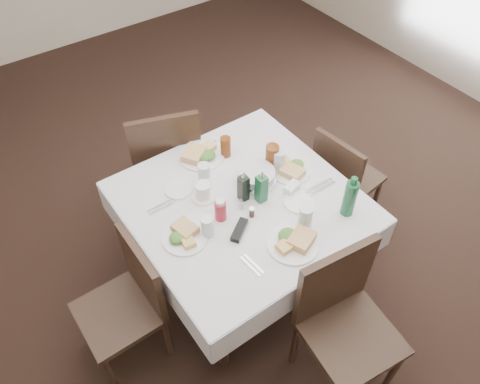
{
  "coord_description": "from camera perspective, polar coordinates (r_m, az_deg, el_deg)",
  "views": [
    {
      "loc": [
        -1.17,
        -1.68,
        2.82
      ],
      "look_at": [
        -0.1,
        -0.16,
        0.8
      ],
      "focal_mm": 35.0,
      "sensor_mm": 36.0,
      "label": 1
    }
  ],
  "objects": [
    {
      "name": "dining_table",
      "position": [
        2.82,
        0.16,
        -2.16
      ],
      "size": [
        1.29,
        1.29,
        0.76
      ],
      "color": "black",
      "rests_on": "ground"
    },
    {
      "name": "chair_north",
      "position": [
        3.35,
        -9.02,
        4.35
      ],
      "size": [
        0.6,
        0.6,
        0.99
      ],
      "color": "black",
      "rests_on": "ground"
    },
    {
      "name": "sugar_caddy",
      "position": [
        2.8,
        6.35,
        0.54
      ],
      "size": [
        0.11,
        0.08,
        0.05
      ],
      "color": "white",
      "rests_on": "dining_table"
    },
    {
      "name": "iced_tea_a",
      "position": [
        2.98,
        -1.77,
        5.55
      ],
      "size": [
        0.07,
        0.07,
        0.14
      ],
      "color": "#6A2F0E",
      "rests_on": "dining_table"
    },
    {
      "name": "coffee_mug",
      "position": [
        2.74,
        -4.49,
        0.09
      ],
      "size": [
        0.15,
        0.15,
        0.11
      ],
      "color": "white",
      "rests_on": "dining_table"
    },
    {
      "name": "pepper_shaker",
      "position": [
        2.65,
        1.45,
        -2.48
      ],
      "size": [
        0.03,
        0.03,
        0.07
      ],
      "color": "#3E2B22",
      "rests_on": "dining_table"
    },
    {
      "name": "side_plate_b",
      "position": [
        2.75,
        7.17,
        -1.29
      ],
      "size": [
        0.17,
        0.17,
        0.01
      ],
      "color": "white",
      "rests_on": "dining_table"
    },
    {
      "name": "water_s",
      "position": [
        2.6,
        7.97,
        -3.04
      ],
      "size": [
        0.08,
        0.08,
        0.15
      ],
      "color": "silver",
      "rests_on": "dining_table"
    },
    {
      "name": "oil_cruet_green",
      "position": [
        2.68,
        2.62,
        0.53
      ],
      "size": [
        0.06,
        0.06,
        0.24
      ],
      "color": "#195D34",
      "rests_on": "dining_table"
    },
    {
      "name": "green_bottle",
      "position": [
        2.67,
        13.23,
        -0.7
      ],
      "size": [
        0.07,
        0.07,
        0.28
      ],
      "color": "#195D34",
      "rests_on": "dining_table"
    },
    {
      "name": "meal_east",
      "position": [
        2.92,
        6.31,
        2.81
      ],
      "size": [
        0.26,
        0.26,
        0.06
      ],
      "color": "white",
      "rests_on": "dining_table"
    },
    {
      "name": "side_plate_a",
      "position": [
        2.83,
        -7.5,
        0.33
      ],
      "size": [
        0.17,
        0.17,
        0.01
      ],
      "color": "white",
      "rests_on": "dining_table"
    },
    {
      "name": "meal_south",
      "position": [
        2.55,
        6.57,
        -5.98
      ],
      "size": [
        0.28,
        0.28,
        0.06
      ],
      "color": "white",
      "rests_on": "dining_table"
    },
    {
      "name": "sunglasses",
      "position": [
        2.59,
        -0.07,
        -4.66
      ],
      "size": [
        0.16,
        0.13,
        0.03
      ],
      "color": "black",
      "rests_on": "dining_table"
    },
    {
      "name": "water_e",
      "position": [
        2.89,
        4.74,
        3.85
      ],
      "size": [
        0.08,
        0.08,
        0.15
      ],
      "color": "silver",
      "rests_on": "dining_table"
    },
    {
      "name": "cutlery_s",
      "position": [
        2.47,
        1.47,
        -8.91
      ],
      "size": [
        0.05,
        0.16,
        0.01
      ],
      "color": "silver",
      "rests_on": "dining_table"
    },
    {
      "name": "meal_west",
      "position": [
        2.58,
        -6.85,
        -5.26
      ],
      "size": [
        0.25,
        0.25,
        0.05
      ],
      "color": "white",
      "rests_on": "dining_table"
    },
    {
      "name": "salt_shaker",
      "position": [
        2.69,
        0.14,
        -1.56
      ],
      "size": [
        0.03,
        0.03,
        0.07
      ],
      "color": "white",
      "rests_on": "dining_table"
    },
    {
      "name": "bread_basket",
      "position": [
        2.84,
        2.03,
        1.91
      ],
      "size": [
        0.25,
        0.25,
        0.08
      ],
      "color": "silver",
      "rests_on": "dining_table"
    },
    {
      "name": "oil_cruet_dark",
      "position": [
        2.69,
        0.42,
        0.58
      ],
      "size": [
        0.05,
        0.05,
        0.22
      ],
      "color": "black",
      "rests_on": "dining_table"
    },
    {
      "name": "cutlery_n",
      "position": [
        3.07,
        -2.74,
        5.31
      ],
      "size": [
        0.06,
        0.17,
        0.01
      ],
      "color": "silver",
      "rests_on": "dining_table"
    },
    {
      "name": "chair_east",
      "position": [
        3.36,
        12.32,
        1.98
      ],
      "size": [
        0.45,
        0.45,
        0.85
      ],
      "color": "black",
      "rests_on": "ground"
    },
    {
      "name": "ketchup_bottle",
      "position": [
        2.62,
        -2.4,
        -2.21
      ],
      "size": [
        0.07,
        0.07,
        0.15
      ],
      "color": "#B41E30",
      "rests_on": "dining_table"
    },
    {
      "name": "meal_north",
      "position": [
        3.01,
        -4.79,
        4.61
      ],
      "size": [
        0.3,
        0.3,
        0.06
      ],
      "color": "white",
      "rests_on": "dining_table"
    },
    {
      "name": "cutlery_w",
      "position": [
        2.75,
        -9.54,
        -1.79
      ],
      "size": [
        0.17,
        0.04,
        0.01
      ],
      "color": "silver",
      "rests_on": "dining_table"
    },
    {
      "name": "room_shell",
      "position": [
        2.33,
        -0.33,
        18.91
      ],
      "size": [
        6.04,
        7.04,
        2.8
      ],
      "color": "#BAA890",
      "rests_on": "ground"
    },
    {
      "name": "iced_tea_b",
      "position": [
        2.89,
        3.91,
        4.26
      ],
      "size": [
        0.08,
        0.08,
        0.17
      ],
      "color": "#6A2F0E",
      "rests_on": "dining_table"
    },
    {
      "name": "water_w",
      "position": [
        2.55,
        -3.99,
        -4.2
      ],
      "size": [
        0.07,
        0.07,
        0.13
      ],
      "color": "silver",
      "rests_on": "dining_table"
    },
    {
      "name": "water_n",
      "position": [
        2.82,
        -4.38,
        2.24
      ],
      "size": [
        0.07,
        0.07,
        0.14
      ],
      "color": "silver",
      "rests_on": "dining_table"
    },
    {
      "name": "cutlery_e",
      "position": [
        2.86,
        9.75,
        0.6
      ],
      "size": [
        0.21,
        0.06,
        0.01
      ],
      "color": "silver",
      "rests_on": "dining_table"
    },
    {
      "name": "chair_west",
      "position": [
        2.73,
        -13.25,
        -12.51
      ],
      "size": [
        0.43,
        0.43,
        0.89
      ],
      "color": "black",
      "rests_on": "ground"
    },
    {
      "name": "ground_plane",
      "position": [
        3.48,
        -0.21,
        -6.72
      ],
      "size": [
        7.0,
        7.0,
        0.0
      ],
      "primitive_type": "plane",
      "color": "black"
    },
    {
      "name": "chair_south",
      "position": [
        2.62,
        12.39,
        -14.41
      ],
      "size": [
        0.51,
        0.51,
        0.97
      ],
      "color": "black",
      "rests_on": "ground"
    }
  ]
}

